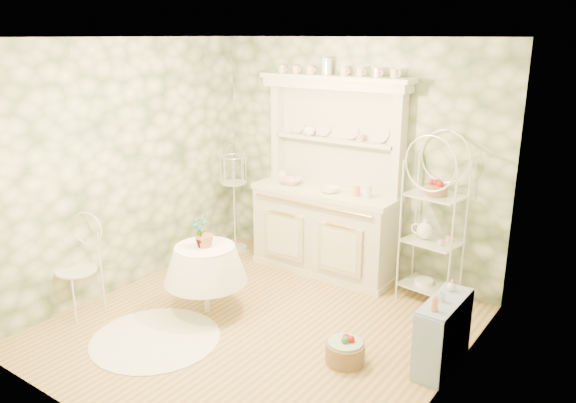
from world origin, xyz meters
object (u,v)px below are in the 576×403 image
Objects in this scene: side_shelf at (443,332)px; floor_basket at (345,350)px; bakers_rack at (433,225)px; round_table at (206,283)px; birdcage_stand at (234,200)px; cafe_chair at (76,268)px; kitchen_dresser at (325,178)px.

floor_basket is at bearing -154.11° from side_shelf.
floor_basket is at bearing -86.11° from bakers_rack.
round_table is (-1.72, -1.59, -0.52)m from bakers_rack.
round_table is 1.74× the size of floor_basket.
bakers_rack is 2.21× the size of side_shelf.
birdcage_stand is 2.97m from floor_basket.
round_table is (-2.30, -0.45, -0.00)m from side_shelf.
bakers_rack is at bearing 85.97° from floor_basket.
round_table is 1.31m from cafe_chair.
cafe_chair is (-1.48, -2.32, -0.66)m from kitchen_dresser.
side_shelf is 2.34m from round_table.
kitchen_dresser is at bearing -171.29° from bakers_rack.
floor_basket is at bearing -30.50° from birdcage_stand.
bakers_rack reaches higher than side_shelf.
kitchen_dresser is at bearing 41.10° from cafe_chair.
round_table reaches higher than floor_basket.
cafe_chair is (-2.78, -2.34, -0.35)m from bakers_rack.
round_table is at bearing -104.95° from kitchen_dresser.
kitchen_dresser reaches higher than birdcage_stand.
side_shelf is 0.78× the size of cafe_chair.
birdcage_stand is (-1.32, -0.08, -0.46)m from kitchen_dresser.
kitchen_dresser reaches higher than round_table.
side_shelf reaches higher than floor_basket.
bakers_rack is at bearing 42.75° from round_table.
kitchen_dresser reaches higher than cafe_chair.
side_shelf is at bearing 3.20° from cafe_chair.
kitchen_dresser is 3.04× the size of side_shelf.
bakers_rack is 1.74m from floor_basket.
birdcage_stand is (-0.90, 1.49, 0.37)m from round_table.
birdcage_stand reaches higher than floor_basket.
kitchen_dresser reaches higher than bakers_rack.
side_shelf is 0.55× the size of birdcage_stand.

